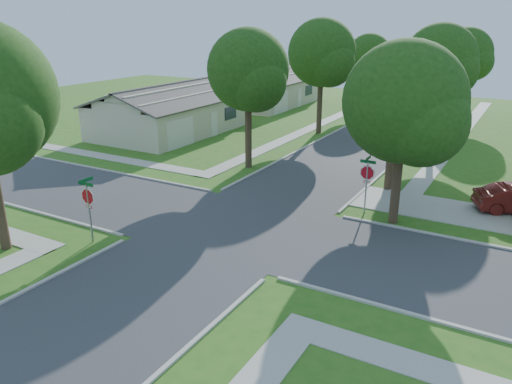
{
  "coord_description": "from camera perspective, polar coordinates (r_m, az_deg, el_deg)",
  "views": [
    {
      "loc": [
        11.62,
        -18.7,
        9.41
      ],
      "look_at": [
        0.54,
        0.79,
        1.6
      ],
      "focal_mm": 35.0,
      "sensor_mm": 36.0,
      "label": 1
    }
  ],
  "objects": [
    {
      "name": "car_curb_west",
      "position": [
        54.17,
        15.74,
        9.25
      ],
      "size": [
        2.51,
        5.03,
        1.4
      ],
      "primitive_type": "imported",
      "rotation": [
        0.0,
        0.0,
        3.03
      ],
      "color": "black",
      "rests_on": "ground"
    },
    {
      "name": "driveway",
      "position": [
        27.7,
        20.1,
        -1.82
      ],
      "size": [
        8.8,
        3.6,
        0.05
      ],
      "primitive_type": "cube",
      "color": "#9E9B91",
      "rests_on": "ground"
    },
    {
      "name": "tree_e_far",
      "position": [
        53.26,
        22.87,
        14.07
      ],
      "size": [
        5.17,
        5.0,
        8.72
      ],
      "color": "#38281C",
      "rests_on": "ground"
    },
    {
      "name": "sidewalk_nw",
      "position": [
        48.99,
        7.92,
        7.98
      ],
      "size": [
        1.2,
        40.0,
        0.04
      ],
      "primitive_type": "cube",
      "color": "#9E9B91",
      "rests_on": "ground"
    },
    {
      "name": "sidewalk_ne",
      "position": [
        46.01,
        22.2,
        6.01
      ],
      "size": [
        1.2,
        40.0,
        0.04
      ],
      "primitive_type": "cube",
      "color": "#9E9B91",
      "rests_on": "ground"
    },
    {
      "name": "tree_ne_corner",
      "position": [
        23.81,
        16.68,
        9.18
      ],
      "size": [
        5.8,
        5.6,
        8.66
      ],
      "color": "#38281C",
      "rests_on": "ground"
    },
    {
      "name": "car_curb_east",
      "position": [
        47.46,
        19.07,
        7.71
      ],
      "size": [
        2.06,
        4.74,
        1.59
      ],
      "primitive_type": "imported",
      "rotation": [
        0.0,
        0.0,
        -0.04
      ],
      "color": "black",
      "rests_on": "ground"
    },
    {
      "name": "tree_e_mid",
      "position": [
        40.42,
        20.34,
        13.58
      ],
      "size": [
        5.59,
        5.4,
        9.21
      ],
      "color": "#38281C",
      "rests_on": "ground"
    },
    {
      "name": "house_nw_near",
      "position": [
        44.27,
        -9.67,
        8.67
      ],
      "size": [
        8.42,
        13.6,
        4.23
      ],
      "color": "#C2B599",
      "rests_on": "ground"
    },
    {
      "name": "road_ns",
      "position": [
        23.94,
        -2.07,
        -3.94
      ],
      "size": [
        7.0,
        100.0,
        0.02
      ],
      "primitive_type": "cube",
      "color": "#333335",
      "rests_on": "ground"
    },
    {
      "name": "stop_sign_ne",
      "position": [
        25.49,
        12.58,
        1.9
      ],
      "size": [
        1.05,
        0.8,
        2.98
      ],
      "color": "gray",
      "rests_on": "ground"
    },
    {
      "name": "stop_sign_sw",
      "position": [
        22.73,
        -18.65,
        -0.79
      ],
      "size": [
        1.05,
        0.8,
        2.98
      ],
      "color": "gray",
      "rests_on": "ground"
    },
    {
      "name": "tree_w_far",
      "position": [
        55.3,
        12.85,
        14.7
      ],
      "size": [
        4.76,
        4.6,
        8.04
      ],
      "color": "#38281C",
      "rests_on": "ground"
    },
    {
      "name": "house_nw_far",
      "position": [
        58.26,
        1.05,
        11.42
      ],
      "size": [
        8.42,
        13.6,
        4.23
      ],
      "color": "#C2B599",
      "rests_on": "ground"
    },
    {
      "name": "tree_e_near",
      "position": [
        28.79,
        15.85,
        10.98
      ],
      "size": [
        4.97,
        4.8,
        8.28
      ],
      "color": "#38281C",
      "rests_on": "ground"
    },
    {
      "name": "tree_w_mid",
      "position": [
        43.0,
        7.59,
        15.15
      ],
      "size": [
        5.8,
        5.6,
        9.56
      ],
      "color": "#38281C",
      "rests_on": "ground"
    },
    {
      "name": "ground",
      "position": [
        23.94,
        -2.07,
        -3.95
      ],
      "size": [
        100.0,
        100.0,
        0.0
      ],
      "primitive_type": "plane",
      "color": "#2D601A",
      "rests_on": "ground"
    },
    {
      "name": "tree_w_near",
      "position": [
        32.29,
        -0.82,
        13.35
      ],
      "size": [
        5.38,
        5.2,
        8.97
      ],
      "color": "#38281C",
      "rests_on": "ground"
    }
  ]
}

